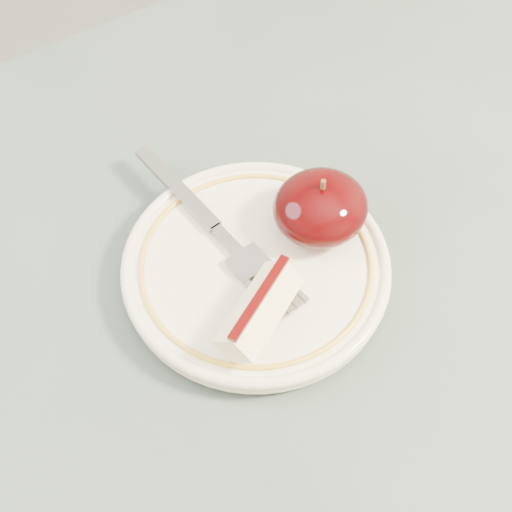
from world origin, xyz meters
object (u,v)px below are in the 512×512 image
plate (256,267)px  fork (217,229)px  table (362,412)px  apple_half (320,208)px

plate → fork: (-0.01, 0.04, 0.01)m
table → plate: (-0.03, 0.11, 0.10)m
table → fork: (-0.04, 0.15, 0.11)m
apple_half → fork: 0.08m
fork → plate: bearing=-172.5°
table → fork: size_ratio=4.53×
table → plate: 0.15m
fork → table: bearing=-170.4°
table → plate: plate is taller
table → plate: bearing=105.6°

